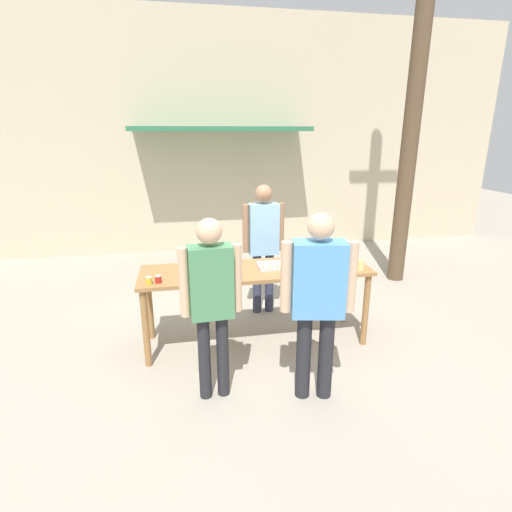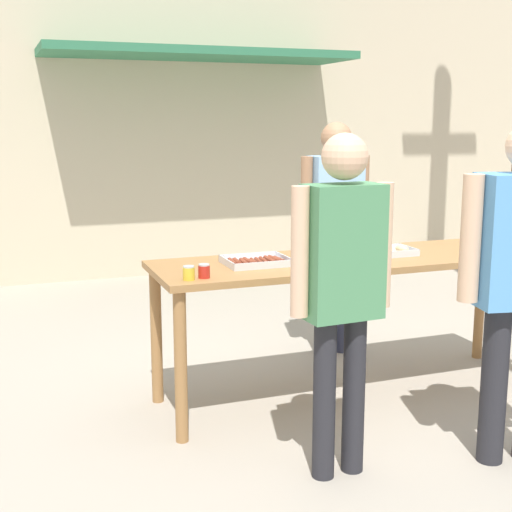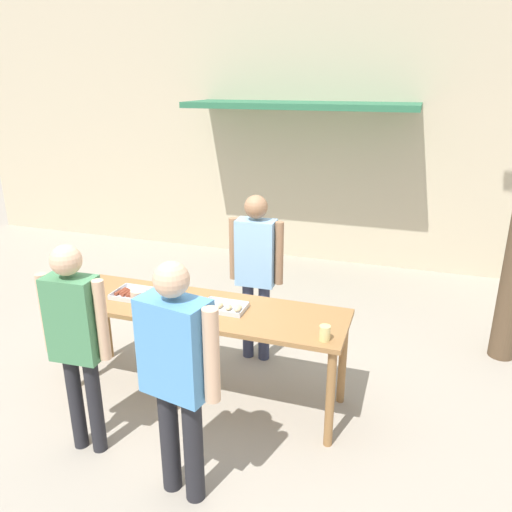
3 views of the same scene
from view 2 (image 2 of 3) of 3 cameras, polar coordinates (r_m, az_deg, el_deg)
ground_plane at (r=4.74m, az=7.64°, el=-10.80°), size 24.00×24.00×0.00m
building_facade_back at (r=8.14m, az=-5.58°, el=14.47°), size 12.00×1.11×4.50m
serving_table at (r=4.51m, az=7.89°, el=-1.38°), size 2.54×0.73×0.90m
food_tray_sausages at (r=4.23m, az=-0.03°, el=-0.46°), size 0.37×0.30×0.04m
food_tray_buns at (r=4.60m, az=10.37°, el=0.35°), size 0.37×0.25×0.06m
condiment_jar_mustard at (r=3.83m, az=-5.40°, el=-1.36°), size 0.06×0.06×0.08m
condiment_jar_ketchup at (r=3.87m, az=-4.18°, el=-1.21°), size 0.06×0.06×0.08m
person_server_behind_table at (r=5.25m, az=6.32°, el=3.17°), size 0.55×0.22×1.72m
person_customer_holding_hotdog at (r=3.41m, az=6.90°, el=-1.50°), size 0.54×0.22×1.68m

